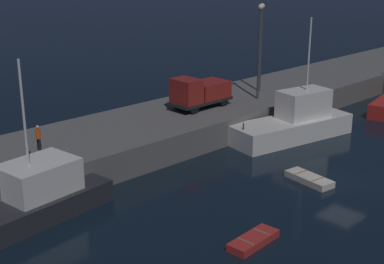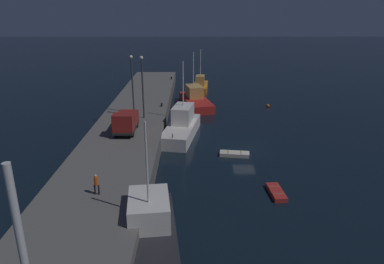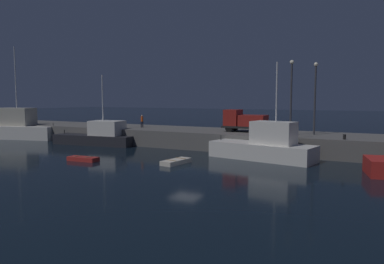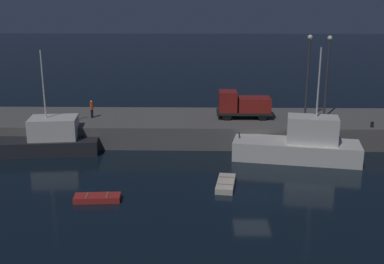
{
  "view_description": "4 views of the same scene",
  "coord_description": "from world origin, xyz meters",
  "views": [
    {
      "loc": [
        -29.94,
        -17.3,
        14.14
      ],
      "look_at": [
        -5.27,
        8.57,
        2.44
      ],
      "focal_mm": 52.5,
      "sensor_mm": 36.0,
      "label": 1
    },
    {
      "loc": [
        -38.35,
        6.2,
        15.68
      ],
      "look_at": [
        -0.34,
        6.11,
        2.28
      ],
      "focal_mm": 33.59,
      "sensor_mm": 36.0,
      "label": 2
    },
    {
      "loc": [
        14.8,
        -27.34,
        5.97
      ],
      "look_at": [
        -3.88,
        8.54,
        2.23
      ],
      "focal_mm": 34.72,
      "sensor_mm": 36.0,
      "label": 3
    },
    {
      "loc": [
        -3.54,
        -30.02,
        12.82
      ],
      "look_at": [
        -4.33,
        8.39,
        2.06
      ],
      "focal_mm": 44.19,
      "sensor_mm": 36.0,
      "label": 4
    }
  ],
  "objects": [
    {
      "name": "dinghy_orange_near",
      "position": [
        -10.4,
        -1.28,
        0.2
      ],
      "size": [
        3.09,
        1.34,
        0.44
      ],
      "color": "#B22823",
      "rests_on": "ground"
    },
    {
      "name": "rowboat_white_mid",
      "position": [
        -1.79,
        1.41,
        0.21
      ],
      "size": [
        1.63,
        3.35,
        0.45
      ],
      "color": "beige",
      "rests_on": "ground"
    },
    {
      "name": "lamp_post_west",
      "position": [
        5.96,
        12.29,
        6.63
      ],
      "size": [
        0.44,
        0.44,
        7.88
      ],
      "color": "#38383D",
      "rests_on": "pier_quay"
    },
    {
      "name": "pier_quay",
      "position": [
        0.0,
        13.83,
        1.01
      ],
      "size": [
        79.57,
        8.41,
        2.02
      ],
      "color": "#5B5956",
      "rests_on": "ground"
    },
    {
      "name": "fishing_trawler_red",
      "position": [
        -17.5,
        9.04,
        1.09
      ],
      "size": [
        11.22,
        4.88,
        8.84
      ],
      "color": "#232328",
      "rests_on": "ground"
    },
    {
      "name": "lamp_post_east",
      "position": [
        8.12,
        13.91,
        6.53
      ],
      "size": [
        0.44,
        0.44,
        7.69
      ],
      "color": "#38383D",
      "rests_on": "pier_quay"
    },
    {
      "name": "ground_plane",
      "position": [
        0.0,
        0.0,
        0.0
      ],
      "size": [
        320.0,
        320.0,
        0.0
      ],
      "primitive_type": "plane",
      "color": "black"
    },
    {
      "name": "fishing_boat_orange",
      "position": [
        4.64,
        7.41,
        1.3
      ],
      "size": [
        10.68,
        5.03,
        9.29
      ],
      "color": "silver",
      "rests_on": "ground"
    },
    {
      "name": "bollard_central",
      "position": [
        11.49,
        10.45,
        2.26
      ],
      "size": [
        0.28,
        0.28,
        0.48
      ],
      "primitive_type": "cylinder",
      "color": "black",
      "rests_on": "pier_quay"
    },
    {
      "name": "dockworker",
      "position": [
        -13.95,
        13.43,
        2.97
      ],
      "size": [
        0.34,
        0.44,
        1.67
      ],
      "color": "black",
      "rests_on": "pier_quay"
    },
    {
      "name": "utility_truck",
      "position": [
        0.35,
        13.62,
        3.31
      ],
      "size": [
        5.18,
        2.24,
        2.57
      ],
      "color": "black",
      "rests_on": "pier_quay"
    }
  ]
}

